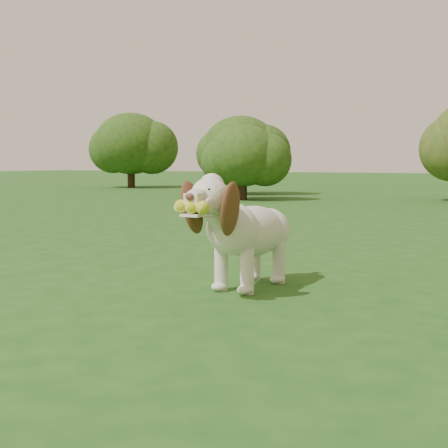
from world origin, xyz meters
The scene contains 5 objects.
ground centered at (0.00, 0.00, 0.00)m, with size 80.00×80.00×0.00m, color #1A4C15.
dog centered at (-0.42, 0.51, 0.36)m, with size 0.37×1.04×0.68m.
shrub_a centered at (-4.44, 8.09, 0.86)m, with size 1.41×1.41×1.46m.
shrub_g centered at (-10.00, 11.69, 1.26)m, with size 2.07×2.07×2.14m.
shrub_e centered at (-5.49, 9.94, 1.05)m, with size 1.72×1.72×1.78m.
Camera 1 is at (1.24, -2.65, 0.73)m, focal length 50.00 mm.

